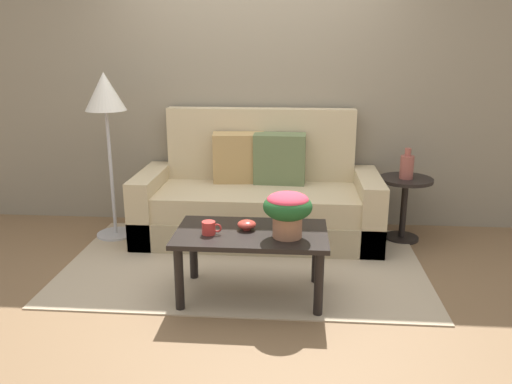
{
  "coord_description": "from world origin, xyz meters",
  "views": [
    {
      "loc": [
        0.39,
        -3.61,
        1.69
      ],
      "look_at": [
        0.09,
        0.17,
        0.59
      ],
      "focal_mm": 36.14,
      "sensor_mm": 36.0,
      "label": 1
    }
  ],
  "objects": [
    {
      "name": "area_rug",
      "position": [
        0.0,
        0.15,
        0.01
      ],
      "size": [
        2.78,
        1.69,
        0.01
      ],
      "primitive_type": "cube",
      "color": "tan",
      "rests_on": "ground"
    },
    {
      "name": "snack_bowl",
      "position": [
        0.07,
        -0.34,
        0.51
      ],
      "size": [
        0.13,
        0.13,
        0.07
      ],
      "color": "#B2382D",
      "rests_on": "coffee_table"
    },
    {
      "name": "coffee_table",
      "position": [
        0.1,
        -0.38,
        0.4
      ],
      "size": [
        1.02,
        0.6,
        0.47
      ],
      "color": "black",
      "rests_on": "ground"
    },
    {
      "name": "side_table",
      "position": [
        1.35,
        0.8,
        0.39
      ],
      "size": [
        0.46,
        0.46,
        0.57
      ],
      "color": "black",
      "rests_on": "ground"
    },
    {
      "name": "coffee_mug",
      "position": [
        -0.17,
        -0.45,
        0.52
      ],
      "size": [
        0.13,
        0.09,
        0.09
      ],
      "color": "red",
      "rests_on": "coffee_table"
    },
    {
      "name": "potted_plant",
      "position": [
        0.34,
        -0.46,
        0.67
      ],
      "size": [
        0.32,
        0.32,
        0.3
      ],
      "color": "#A36B4C",
      "rests_on": "coffee_table"
    },
    {
      "name": "couch",
      "position": [
        0.06,
        0.79,
        0.34
      ],
      "size": [
        2.12,
        0.87,
        1.12
      ],
      "color": "tan",
      "rests_on": "ground"
    },
    {
      "name": "floor_lamp",
      "position": [
        -1.23,
        0.68,
        1.18
      ],
      "size": [
        0.35,
        0.35,
        1.46
      ],
      "color": "#B2B2B7",
      "rests_on": "ground"
    },
    {
      "name": "ground_plane",
      "position": [
        0.0,
        0.0,
        0.0
      ],
      "size": [
        14.0,
        14.0,
        0.0
      ],
      "primitive_type": "plane",
      "color": "brown"
    },
    {
      "name": "table_vase",
      "position": [
        1.34,
        0.79,
        0.67
      ],
      "size": [
        0.12,
        0.12,
        0.27
      ],
      "color": "#934C42",
      "rests_on": "side_table"
    },
    {
      "name": "wall_back",
      "position": [
        0.0,
        1.25,
        1.36
      ],
      "size": [
        6.4,
        0.12,
        2.72
      ],
      "primitive_type": "cube",
      "color": "gray",
      "rests_on": "ground"
    }
  ]
}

